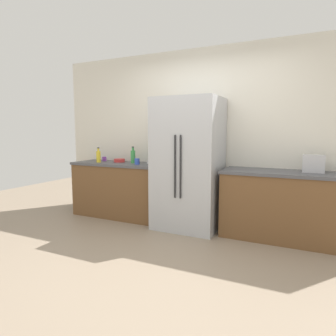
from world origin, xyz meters
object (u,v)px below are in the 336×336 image
Objects in this scene: refrigerator at (188,164)px; bottle_b at (133,156)px; toaster at (314,164)px; cup_a at (104,159)px; cup_b at (137,161)px; bottle_a at (98,156)px; bowl_a at (152,162)px; bowl_b at (119,160)px.

refrigerator is 6.98× the size of bottle_b.
toaster is (1.60, 0.14, 0.07)m from refrigerator.
cup_a is 0.82m from cup_b.
bottle_a is 0.59m from bottle_b.
refrigerator is 0.71m from bowl_a.
cup_a is at bearing 164.81° from cup_b.
refrigerator is 10.06× the size of bowl_b.
refrigerator is 20.18× the size of cup_b.
cup_b is at bearing 1.39° from bottle_a.
refrigerator is at bearing -7.20° from bowl_b.
bowl_b is at bearing 179.59° from toaster.
bottle_b reaches higher than cup_a.
bottle_b is (0.57, 0.15, 0.01)m from bottle_a.
bottle_b is at bearing -169.11° from bowl_a.
refrigerator reaches higher than toaster.
cup_a is 0.94m from bowl_a.
toaster is at bearing -0.99° from bowl_a.
bowl_a is 0.87× the size of bowl_b.
bowl_a is at bearing 165.15° from refrigerator.
toaster is 2.29m from bowl_a.
toaster is 3.39× the size of cup_a.
bottle_b is 3.60× the size of cup_a.
refrigerator is at bearing -7.00° from cup_a.
toaster is 1.02× the size of bottle_a.
toaster is at bearing 0.45° from bottle_b.
bottle_a is 1.34× the size of bowl_b.
bowl_b is (-0.29, 0.04, -0.08)m from bottle_b.
bottle_a is at bearing -144.74° from bowl_b.
toaster is 1.57× the size of bowl_a.
toaster is 2.60m from bottle_b.
cup_a is 0.34m from bowl_b.
cup_b is at bearing -40.69° from bottle_b.
cup_b is at bearing -176.32° from toaster.
bowl_b is at bearing -6.25° from cup_a.
bottle_b reaches higher than bottle_a.
bowl_b is (-0.45, 0.18, -0.02)m from cup_b.
refrigerator is 7.40× the size of toaster.
bottle_b reaches higher than toaster.
bowl_a is (-2.29, 0.04, -0.08)m from toaster.
bottle_b is at bearing 173.03° from refrigerator.
bottle_b is (-1.00, 0.12, 0.07)m from refrigerator.
cup_b is (0.79, -0.21, 0.01)m from cup_a.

